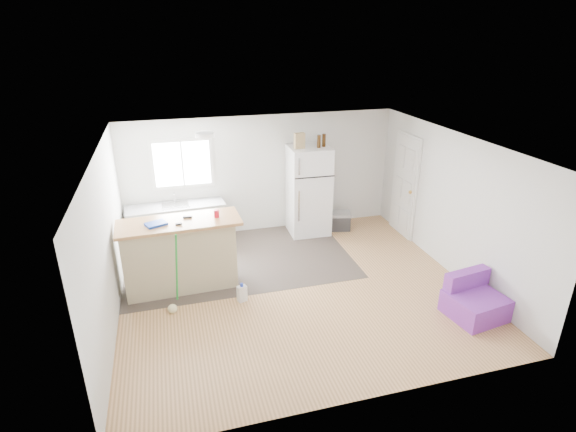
{
  "coord_description": "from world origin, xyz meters",
  "views": [
    {
      "loc": [
        -1.82,
        -6.07,
        3.94
      ],
      "look_at": [
        0.06,
        0.7,
        1.0
      ],
      "focal_mm": 28.0,
      "sensor_mm": 36.0,
      "label": 1
    }
  ],
  "objects_px": {
    "purple_seat": "(474,301)",
    "bottle_left": "(319,141)",
    "peninsula": "(180,254)",
    "mop": "(174,298)",
    "cooler": "(338,221)",
    "kitchen_cabinets": "(177,224)",
    "bottle_right": "(324,140)",
    "refrigerator": "(309,191)",
    "cleaner_jug": "(242,293)",
    "blue_tray": "(156,224)",
    "cardboard_box": "(299,141)",
    "red_cup": "(217,214)"
  },
  "relations": [
    {
      "from": "bottle_right",
      "to": "mop",
      "type": "bearing_deg",
      "value": -145.06
    },
    {
      "from": "mop",
      "to": "refrigerator",
      "type": "bearing_deg",
      "value": 22.85
    },
    {
      "from": "cooler",
      "to": "blue_tray",
      "type": "xyz_separation_m",
      "value": [
        -3.62,
        -1.53,
        0.99
      ]
    },
    {
      "from": "cleaner_jug",
      "to": "bottle_right",
      "type": "bearing_deg",
      "value": 29.62
    },
    {
      "from": "kitchen_cabinets",
      "to": "blue_tray",
      "type": "relative_size",
      "value": 6.26
    },
    {
      "from": "purple_seat",
      "to": "kitchen_cabinets",
      "type": "bearing_deg",
      "value": 130.03
    },
    {
      "from": "kitchen_cabinets",
      "to": "blue_tray",
      "type": "distance_m",
      "value": 1.89
    },
    {
      "from": "red_cup",
      "to": "bottle_left",
      "type": "height_order",
      "value": "bottle_left"
    },
    {
      "from": "bottle_right",
      "to": "red_cup",
      "type": "bearing_deg",
      "value": -147.42
    },
    {
      "from": "kitchen_cabinets",
      "to": "red_cup",
      "type": "xyz_separation_m",
      "value": [
        0.61,
        -1.63,
        0.81
      ]
    },
    {
      "from": "kitchen_cabinets",
      "to": "cleaner_jug",
      "type": "xyz_separation_m",
      "value": [
        0.85,
        -2.33,
        -0.29
      ]
    },
    {
      "from": "purple_seat",
      "to": "cardboard_box",
      "type": "distance_m",
      "value": 4.19
    },
    {
      "from": "red_cup",
      "to": "cardboard_box",
      "type": "distance_m",
      "value": 2.44
    },
    {
      "from": "peninsula",
      "to": "mop",
      "type": "relative_size",
      "value": 1.49
    },
    {
      "from": "purple_seat",
      "to": "red_cup",
      "type": "bearing_deg",
      "value": 141.96
    },
    {
      "from": "cleaner_jug",
      "to": "blue_tray",
      "type": "height_order",
      "value": "blue_tray"
    },
    {
      "from": "mop",
      "to": "purple_seat",
      "type": "bearing_deg",
      "value": -31.98
    },
    {
      "from": "peninsula",
      "to": "bottle_right",
      "type": "relative_size",
      "value": 7.71
    },
    {
      "from": "cooler",
      "to": "cardboard_box",
      "type": "bearing_deg",
      "value": -166.94
    },
    {
      "from": "refrigerator",
      "to": "bottle_left",
      "type": "distance_m",
      "value": 1.05
    },
    {
      "from": "blue_tray",
      "to": "bottle_left",
      "type": "xyz_separation_m",
      "value": [
        3.12,
        1.48,
        0.75
      ]
    },
    {
      "from": "kitchen_cabinets",
      "to": "bottle_right",
      "type": "distance_m",
      "value": 3.29
    },
    {
      "from": "bottle_left",
      "to": "peninsula",
      "type": "bearing_deg",
      "value": -153.16
    },
    {
      "from": "red_cup",
      "to": "blue_tray",
      "type": "relative_size",
      "value": 0.4
    },
    {
      "from": "bottle_left",
      "to": "kitchen_cabinets",
      "type": "bearing_deg",
      "value": 175.58
    },
    {
      "from": "cardboard_box",
      "to": "red_cup",
      "type": "bearing_deg",
      "value": -140.97
    },
    {
      "from": "purple_seat",
      "to": "cooler",
      "type": "bearing_deg",
      "value": 94.41
    },
    {
      "from": "refrigerator",
      "to": "purple_seat",
      "type": "bearing_deg",
      "value": -66.04
    },
    {
      "from": "peninsula",
      "to": "cleaner_jug",
      "type": "xyz_separation_m",
      "value": [
        0.87,
        -0.69,
        -0.46
      ]
    },
    {
      "from": "red_cup",
      "to": "bottle_left",
      "type": "relative_size",
      "value": 0.48
    },
    {
      "from": "purple_seat",
      "to": "cardboard_box",
      "type": "relative_size",
      "value": 2.82
    },
    {
      "from": "refrigerator",
      "to": "bottle_right",
      "type": "bearing_deg",
      "value": -9.61
    },
    {
      "from": "purple_seat",
      "to": "bottle_left",
      "type": "relative_size",
      "value": 3.38
    },
    {
      "from": "kitchen_cabinets",
      "to": "refrigerator",
      "type": "height_order",
      "value": "refrigerator"
    },
    {
      "from": "kitchen_cabinets",
      "to": "bottle_right",
      "type": "height_order",
      "value": "bottle_right"
    },
    {
      "from": "cooler",
      "to": "purple_seat",
      "type": "height_order",
      "value": "purple_seat"
    },
    {
      "from": "mop",
      "to": "bottle_right",
      "type": "height_order",
      "value": "bottle_right"
    },
    {
      "from": "kitchen_cabinets",
      "to": "peninsula",
      "type": "relative_size",
      "value": 0.98
    },
    {
      "from": "blue_tray",
      "to": "bottle_right",
      "type": "xyz_separation_m",
      "value": [
        3.25,
        1.54,
        0.75
      ]
    },
    {
      "from": "cooler",
      "to": "bottle_left",
      "type": "distance_m",
      "value": 1.81
    },
    {
      "from": "blue_tray",
      "to": "bottle_right",
      "type": "bearing_deg",
      "value": 25.38
    },
    {
      "from": "refrigerator",
      "to": "cleaner_jug",
      "type": "distance_m",
      "value": 2.96
    },
    {
      "from": "red_cup",
      "to": "bottle_left",
      "type": "bearing_deg",
      "value": 32.98
    },
    {
      "from": "kitchen_cabinets",
      "to": "cleaner_jug",
      "type": "bearing_deg",
      "value": -73.44
    },
    {
      "from": "cooler",
      "to": "cardboard_box",
      "type": "xyz_separation_m",
      "value": [
        -0.88,
        0.0,
        1.76
      ]
    },
    {
      "from": "purple_seat",
      "to": "bottle_left",
      "type": "distance_m",
      "value": 4.0
    },
    {
      "from": "cleaner_jug",
      "to": "cooler",
      "type": "bearing_deg",
      "value": 24.68
    },
    {
      "from": "cooler",
      "to": "bottle_left",
      "type": "bearing_deg",
      "value": -161.54
    },
    {
      "from": "refrigerator",
      "to": "cooler",
      "type": "bearing_deg",
      "value": -4.45
    },
    {
      "from": "kitchen_cabinets",
      "to": "purple_seat",
      "type": "distance_m",
      "value": 5.45
    }
  ]
}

